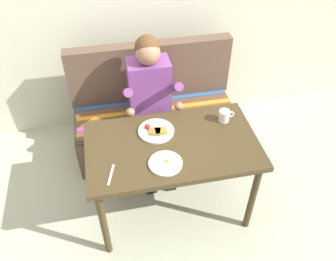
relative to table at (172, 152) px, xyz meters
name	(u,v)px	position (x,y,z in m)	size (l,w,h in m)	color
ground_plane	(172,206)	(0.00, 0.00, -0.65)	(8.00, 8.00, 0.00)	#AFB399
table	(172,152)	(0.00, 0.00, 0.00)	(1.20, 0.70, 0.73)	#3E301A
couch	(155,118)	(0.00, 0.76, -0.32)	(1.44, 0.56, 1.00)	brown
person	(151,94)	(-0.05, 0.59, 0.09)	(0.45, 0.61, 1.21)	#783D81
plate_breakfast	(156,131)	(-0.09, 0.14, 0.09)	(0.26, 0.26, 0.05)	white
plate_eggs	(166,163)	(-0.08, -0.18, 0.09)	(0.22, 0.22, 0.04)	white
coffee_mug	(225,115)	(0.43, 0.17, 0.13)	(0.12, 0.08, 0.09)	white
fork	(111,175)	(-0.44, -0.20, 0.08)	(0.01, 0.17, 0.01)	silver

